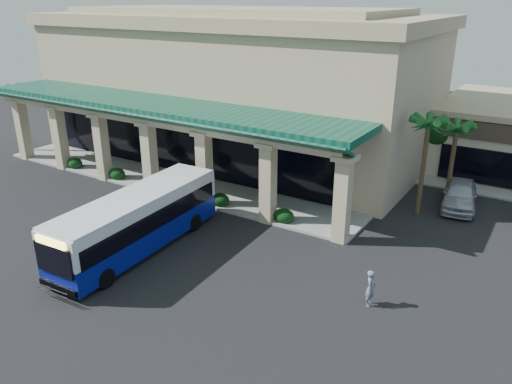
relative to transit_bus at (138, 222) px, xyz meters
The scene contains 10 objects.
ground 3.00m from the transit_bus, 26.74° to the left, with size 110.00×110.00×0.00m, color black.
main_building 18.56m from the transit_bus, 108.31° to the left, with size 30.80×14.80×11.35m, color #C0AC89, non-canonical shape.
arcade 9.88m from the transit_bus, 125.49° to the left, with size 30.00×6.20×5.70m, color #0A3E2F, non-canonical shape.
palm_0 16.38m from the transit_bus, 48.36° to the left, with size 2.40×2.40×6.60m, color #16531E, non-canonical shape.
palm_1 19.28m from the transit_bus, 52.08° to the left, with size 2.40×2.40×5.80m, color #16531E, non-canonical shape.
palm_2 21.65m from the transit_bus, 159.20° to the left, with size 2.40×2.40×6.20m, color #16531E, non-canonical shape.
broadleaf_tree 22.45m from the transit_bus, 64.04° to the left, with size 2.60×2.60×4.81m, color black, non-canonical shape.
transit_bus is the anchor object (origin of this frame).
pedestrian 11.88m from the transit_bus, ahead, with size 0.59×0.39×1.62m, color slate.
car_silver 19.25m from the transit_bus, 48.76° to the left, with size 1.93×4.80×1.64m, color #AFB2C3.
Camera 1 is at (14.94, -17.32, 12.20)m, focal length 35.00 mm.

